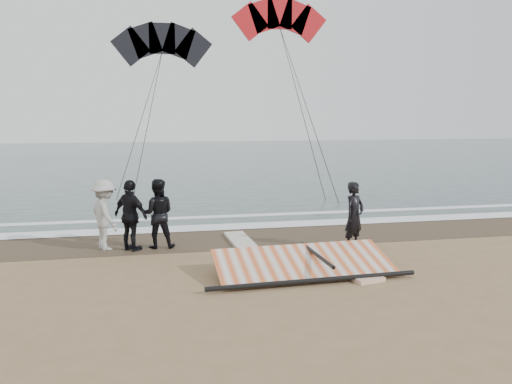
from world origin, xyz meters
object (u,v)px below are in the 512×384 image
Objects in this scene: board_white at (344,267)px; board_cream at (241,242)px; man_main at (354,216)px; sail_rig at (300,264)px.

board_cream is at bearing 112.47° from board_white.
board_white is at bearing -58.34° from board_cream.
man_main is at bearing -26.19° from board_cream.
sail_rig is at bearing -76.53° from board_cream.
board_white is 1.04× the size of board_cream.
board_cream is at bearing 107.02° from sail_rig.
man_main is at bearing 48.20° from board_white.
sail_rig is at bearing -172.10° from man_main.
man_main reaches higher than board_white.
man_main is 0.80× the size of board_white.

